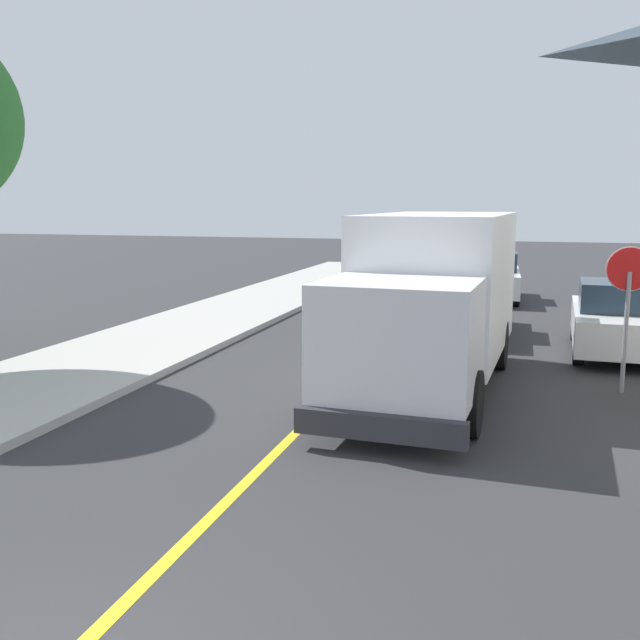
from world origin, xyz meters
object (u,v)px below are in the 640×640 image
at_px(parked_van_across, 615,320).
at_px(stop_sign, 628,291).
at_px(parked_car_near, 465,303).
at_px(parked_car_mid, 493,277).
at_px(box_truck, 433,294).

height_order(parked_van_across, stop_sign, stop_sign).
relative_size(parked_car_near, stop_sign, 1.67).
distance_m(parked_car_near, parked_car_mid, 6.79).
distance_m(box_truck, stop_sign, 3.44).
height_order(parked_car_near, parked_car_mid, same).
relative_size(parked_car_near, parked_car_mid, 0.99).
xyz_separation_m(parked_car_mid, stop_sign, (2.88, -11.98, 1.06)).
bearing_deg(parked_car_near, parked_van_across, -26.13).
relative_size(box_truck, parked_car_mid, 1.63).
bearing_deg(box_truck, parked_van_across, 48.99).
bearing_deg(stop_sign, parked_car_mid, 103.52).
xyz_separation_m(box_truck, parked_van_across, (3.60, 4.14, -0.97)).
height_order(parked_car_mid, stop_sign, stop_sign).
bearing_deg(parked_car_mid, parked_van_across, -69.90).
xyz_separation_m(box_truck, parked_car_mid, (0.49, 12.63, -0.97)).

